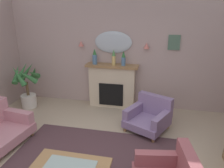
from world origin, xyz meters
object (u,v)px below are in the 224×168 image
(fireplace, at_px, (112,86))
(potted_plant_corner_palm, at_px, (27,85))
(mantel_vase_left, at_px, (114,57))
(wall_sconce_left, at_px, (81,44))
(armchair_by_coffee_table, at_px, (149,116))
(wall_sconce_right, at_px, (147,46))
(mantel_vase_centre, at_px, (123,59))
(wall_mirror, at_px, (113,42))
(framed_picture, at_px, (174,43))
(mantel_vase_right, at_px, (95,57))

(fireplace, height_order, potted_plant_corner_palm, potted_plant_corner_palm)
(mantel_vase_left, distance_m, wall_sconce_left, 0.95)
(wall_sconce_left, bearing_deg, armchair_by_coffee_table, -29.37)
(mantel_vase_left, xyz_separation_m, wall_sconce_right, (0.80, 0.12, 0.29))
(armchair_by_coffee_table, bearing_deg, mantel_vase_centre, 128.20)
(wall_mirror, bearing_deg, framed_picture, 0.38)
(fireplace, distance_m, mantel_vase_right, 0.90)
(fireplace, xyz_separation_m, wall_mirror, (0.00, 0.14, 1.14))
(potted_plant_corner_palm, bearing_deg, mantel_vase_centre, 11.26)
(mantel_vase_left, xyz_separation_m, potted_plant_corner_palm, (-2.23, -0.49, -0.73))
(wall_sconce_left, xyz_separation_m, potted_plant_corner_palm, (-1.33, -0.61, -1.03))
(wall_mirror, height_order, potted_plant_corner_palm, wall_mirror)
(mantel_vase_centre, distance_m, wall_sconce_right, 0.65)
(mantel_vase_right, xyz_separation_m, armchair_by_coffee_table, (1.49, -0.95, -1.04))
(fireplace, bearing_deg, wall_sconce_right, 6.16)
(wall_mirror, relative_size, wall_sconce_right, 6.86)
(mantel_vase_centre, xyz_separation_m, wall_sconce_right, (0.55, 0.12, 0.32))
(fireplace, bearing_deg, wall_mirror, 90.00)
(mantel_vase_right, relative_size, mantel_vase_left, 1.02)
(fireplace, bearing_deg, potted_plant_corner_palm, -166.53)
(mantel_vase_centre, distance_m, framed_picture, 1.28)
(mantel_vase_left, xyz_separation_m, wall_mirror, (-0.05, 0.17, 0.34))
(mantel_vase_right, bearing_deg, wall_sconce_right, 5.27)
(mantel_vase_centre, xyz_separation_m, potted_plant_corner_palm, (-2.48, -0.49, -0.71))
(mantel_vase_centre, relative_size, armchair_by_coffee_table, 0.34)
(mantel_vase_left, relative_size, framed_picture, 1.11)
(fireplace, xyz_separation_m, wall_sconce_right, (0.85, 0.09, 1.09))
(mantel_vase_right, height_order, mantel_vase_left, mantel_vase_right)
(mantel_vase_right, xyz_separation_m, mantel_vase_centre, (0.75, 0.00, -0.00))
(fireplace, height_order, mantel_vase_right, mantel_vase_right)
(mantel_vase_left, relative_size, wall_sconce_right, 2.85)
(mantel_vase_left, xyz_separation_m, framed_picture, (1.45, 0.18, 0.38))
(mantel_vase_left, distance_m, wall_sconce_right, 0.86)
(mantel_vase_left, relative_size, wall_mirror, 0.42)
(fireplace, distance_m, mantel_vase_left, 0.80)
(fireplace, bearing_deg, framed_picture, 5.77)
(mantel_vase_right, distance_m, mantel_vase_left, 0.50)
(wall_mirror, distance_m, armchair_by_coffee_table, 2.08)
(mantel_vase_left, bearing_deg, wall_sconce_left, 172.41)
(mantel_vase_right, xyz_separation_m, mantel_vase_left, (0.50, 0.00, 0.02))
(wall_sconce_left, bearing_deg, mantel_vase_centre, -5.96)
(wall_mirror, relative_size, framed_picture, 2.67)
(mantel_vase_centre, relative_size, potted_plant_corner_palm, 0.31)
(mantel_vase_right, xyz_separation_m, framed_picture, (1.95, 0.18, 0.41))
(wall_sconce_left, relative_size, armchair_by_coffee_table, 0.13)
(fireplace, relative_size, framed_picture, 3.78)
(framed_picture, bearing_deg, mantel_vase_right, -174.73)
(wall_sconce_left, relative_size, wall_sconce_right, 1.00)
(armchair_by_coffee_table, xyz_separation_m, potted_plant_corner_palm, (-3.22, 0.45, 0.33))
(mantel_vase_left, bearing_deg, wall_mirror, 106.39)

